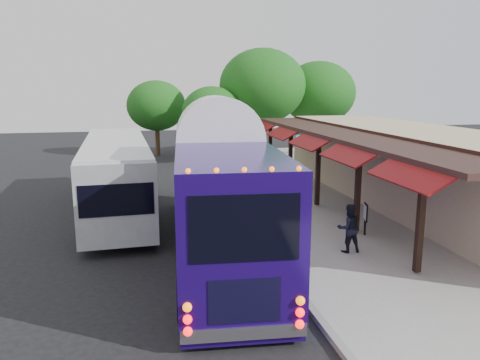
{
  "coord_description": "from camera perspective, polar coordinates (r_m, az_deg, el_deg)",
  "views": [
    {
      "loc": [
        -3.9,
        -15.49,
        5.52
      ],
      "look_at": [
        -0.09,
        2.62,
        1.8
      ],
      "focal_mm": 35.0,
      "sensor_mm": 36.0,
      "label": 1
    }
  ],
  "objects": [
    {
      "name": "ped_b",
      "position": [
        15.79,
        13.1,
        -5.73
      ],
      "size": [
        0.79,
        0.62,
        1.62
      ],
      "primitive_type": "imported",
      "rotation": [
        0.0,
        0.0,
        3.13
      ],
      "color": "black",
      "rests_on": "sidewalk"
    },
    {
      "name": "tree_right",
      "position": [
        37.99,
        9.52,
        10.4
      ],
      "size": [
        5.83,
        5.83,
        7.47
      ],
      "color": "#382314",
      "rests_on": "ground"
    },
    {
      "name": "tree_mid",
      "position": [
        35.71,
        2.76,
        11.4
      ],
      "size": [
        6.5,
        6.5,
        8.32
      ],
      "color": "#382314",
      "rests_on": "ground"
    },
    {
      "name": "curb",
      "position": [
        20.62,
        -0.41,
        -3.95
      ],
      "size": [
        0.2,
        40.0,
        0.16
      ],
      "primitive_type": "cube",
      "color": "gray",
      "rests_on": "ground"
    },
    {
      "name": "tree_left",
      "position": [
        33.8,
        -3.44,
        8.23
      ],
      "size": [
        4.32,
        4.32,
        5.53
      ],
      "color": "#382314",
      "rests_on": "ground"
    },
    {
      "name": "ground",
      "position": [
        16.9,
        2.14,
        -7.71
      ],
      "size": [
        90.0,
        90.0,
        0.0
      ],
      "primitive_type": "plane",
      "color": "black",
      "rests_on": "ground"
    },
    {
      "name": "tree_far",
      "position": [
        38.21,
        -10.15,
        8.9
      ],
      "size": [
        4.68,
        4.68,
        5.99
      ],
      "color": "#382314",
      "rests_on": "ground"
    },
    {
      "name": "coach_bus",
      "position": [
        15.69,
        -2.63,
        -0.77
      ],
      "size": [
        3.76,
        13.11,
        4.15
      ],
      "rotation": [
        0.0,
        0.0,
        -0.08
      ],
      "color": "#1C0759",
      "rests_on": "ground"
    },
    {
      "name": "ped_a",
      "position": [
        18.54,
        2.53,
        -2.55
      ],
      "size": [
        0.78,
        0.64,
        1.83
      ],
      "primitive_type": "imported",
      "rotation": [
        0.0,
        0.0,
        0.35
      ],
      "color": "black",
      "rests_on": "sidewalk"
    },
    {
      "name": "city_bus",
      "position": [
        21.23,
        -14.8,
        0.84
      ],
      "size": [
        3.17,
        12.09,
        3.22
      ],
      "rotation": [
        0.0,
        0.0,
        0.05
      ],
      "color": "gray",
      "rests_on": "ground"
    },
    {
      "name": "ped_c",
      "position": [
        28.0,
        0.03,
        2.17
      ],
      "size": [
        1.13,
        0.7,
        1.79
      ],
      "primitive_type": "imported",
      "rotation": [
        0.0,
        0.0,
        3.41
      ],
      "color": "black",
      "rests_on": "sidewalk"
    },
    {
      "name": "station_shelter",
      "position": [
        23.33,
        20.08,
        1.61
      ],
      "size": [
        8.15,
        20.0,
        3.6
      ],
      "color": "tan",
      "rests_on": "ground"
    },
    {
      "name": "sidewalk",
      "position": [
        22.11,
        12.28,
        -3.16
      ],
      "size": [
        10.0,
        40.0,
        0.15
      ],
      "primitive_type": "cube",
      "color": "#9E9B93",
      "rests_on": "ground"
    },
    {
      "name": "ped_d",
      "position": [
        26.2,
        0.01,
        1.43
      ],
      "size": [
        1.24,
        0.96,
        1.7
      ],
      "primitive_type": "imported",
      "rotation": [
        0.0,
        0.0,
        2.8
      ],
      "color": "black",
      "rests_on": "sidewalk"
    },
    {
      "name": "sign_board",
      "position": [
        17.7,
        15.05,
        -4.0
      ],
      "size": [
        0.19,
        0.53,
        1.18
      ],
      "rotation": [
        0.0,
        0.0,
        -0.27
      ],
      "color": "black",
      "rests_on": "sidewalk"
    }
  ]
}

